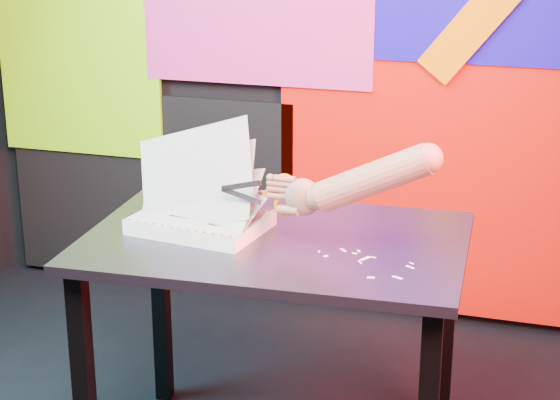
% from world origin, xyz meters
% --- Properties ---
extents(room, '(3.01, 3.01, 2.71)m').
position_xyz_m(room, '(0.00, 0.00, 1.35)').
color(room, black).
rests_on(room, ground).
extents(backdrop, '(2.88, 0.05, 2.08)m').
position_xyz_m(backdrop, '(0.06, 1.46, 0.96)').
color(backdrop, red).
rests_on(backdrop, ground).
extents(work_table, '(1.11, 0.77, 0.75)m').
position_xyz_m(work_table, '(0.19, 0.31, 0.65)').
color(work_table, black).
rests_on(work_table, ground).
extents(printout_stack, '(0.43, 0.31, 0.35)m').
position_xyz_m(printout_stack, '(-0.04, 0.31, 0.78)').
color(printout_stack, silver).
rests_on(printout_stack, work_table).
extents(scissors, '(0.22, 0.02, 0.12)m').
position_xyz_m(scissors, '(0.21, 0.27, 0.89)').
color(scissors, silver).
rests_on(scissors, printout_stack).
extents(hand_forearm, '(0.47, 0.10, 0.23)m').
position_xyz_m(hand_forearm, '(0.44, 0.26, 0.95)').
color(hand_forearm, '#8F674A').
rests_on(hand_forearm, work_table).
extents(paper_clippings, '(0.27, 0.19, 0.00)m').
position_xyz_m(paper_clippings, '(0.47, 0.20, 0.75)').
color(paper_clippings, silver).
rests_on(paper_clippings, work_table).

